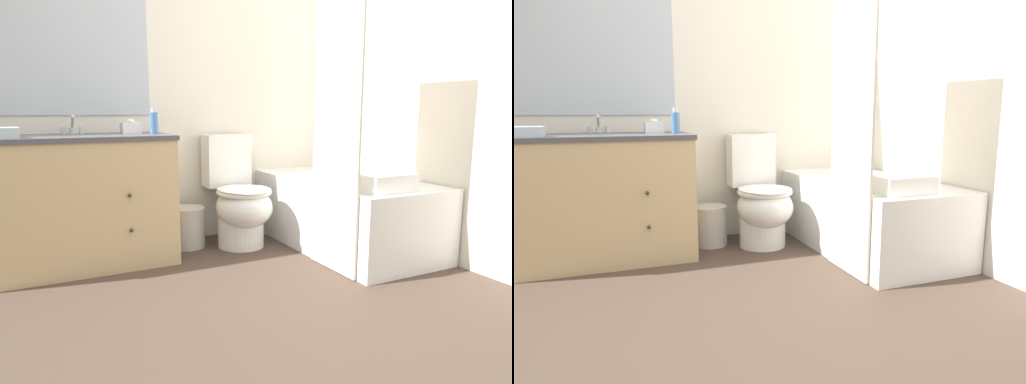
% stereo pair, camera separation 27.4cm
% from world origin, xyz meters
% --- Properties ---
extents(ground_plane, '(14.00, 14.00, 0.00)m').
position_xyz_m(ground_plane, '(0.00, 0.00, 0.00)').
color(ground_plane, '#47382D').
extents(wall_back, '(8.00, 0.06, 2.50)m').
position_xyz_m(wall_back, '(-0.01, 1.66, 1.25)').
color(wall_back, silver).
rests_on(wall_back, ground_plane).
extents(wall_right, '(0.05, 2.64, 2.50)m').
position_xyz_m(wall_right, '(1.38, 0.82, 1.25)').
color(wall_right, silver).
rests_on(wall_right, ground_plane).
extents(vanity_cabinet, '(1.15, 0.60, 0.83)m').
position_xyz_m(vanity_cabinet, '(-0.78, 1.35, 0.42)').
color(vanity_cabinet, tan).
rests_on(vanity_cabinet, ground_plane).
extents(sink_faucet, '(0.14, 0.12, 0.12)m').
position_xyz_m(sink_faucet, '(-0.78, 1.52, 0.87)').
color(sink_faucet, silver).
rests_on(sink_faucet, vanity_cabinet).
extents(toilet, '(0.40, 0.63, 0.80)m').
position_xyz_m(toilet, '(0.30, 1.29, 0.33)').
color(toilet, white).
rests_on(toilet, ground_plane).
extents(bathtub, '(0.74, 1.41, 0.50)m').
position_xyz_m(bathtub, '(0.98, 0.93, 0.25)').
color(bathtub, white).
rests_on(bathtub, ground_plane).
extents(shower_curtain, '(0.01, 0.45, 1.88)m').
position_xyz_m(shower_curtain, '(0.59, 0.55, 0.95)').
color(shower_curtain, silver).
rests_on(shower_curtain, ground_plane).
extents(wastebasket, '(0.26, 0.26, 0.29)m').
position_xyz_m(wastebasket, '(-0.06, 1.43, 0.15)').
color(wastebasket, '#B7B2A8').
rests_on(wastebasket, ground_plane).
extents(tissue_box, '(0.12, 0.12, 0.10)m').
position_xyz_m(tissue_box, '(-0.43, 1.42, 0.87)').
color(tissue_box, white).
rests_on(tissue_box, vanity_cabinet).
extents(soap_dispenser, '(0.05, 0.05, 0.17)m').
position_xyz_m(soap_dispenser, '(-0.30, 1.32, 0.91)').
color(soap_dispenser, '#4C7AB2').
rests_on(soap_dispenser, vanity_cabinet).
extents(bath_towel_folded, '(0.34, 0.21, 0.11)m').
position_xyz_m(bath_towel_folded, '(0.86, 0.39, 0.56)').
color(bath_towel_folded, white).
rests_on(bath_towel_folded, bathtub).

